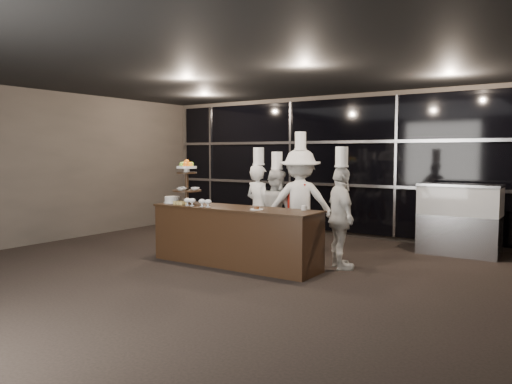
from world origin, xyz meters
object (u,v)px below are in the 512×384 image
Objects in this scene: buffet_counter at (235,236)px; chef_b at (277,210)px; layer_cake at (172,200)px; chef_a at (259,207)px; display_case at (459,216)px; chef_c at (300,203)px; display_stand at (187,179)px; chef_d at (341,217)px.

buffet_counter is 1.58× the size of chef_b.
chef_a is at bearing 46.72° from layer_cake.
chef_c reaches higher than display_case.
chef_c is at bearing 1.45° from chef_b.
chef_b reaches higher than display_stand.
chef_d is (2.49, 0.70, -0.54)m from display_stand.
chef_a reaches higher than chef_b.
display_case is at bearing 31.12° from chef_b.
chef_b is 1.52m from chef_d.
layer_cake is (-1.29, -0.05, 0.51)m from buffet_counter.
chef_b is (0.05, 1.18, 0.30)m from buffet_counter.
chef_d is at bearing 15.16° from layer_cake.
display_stand is 0.40× the size of chef_d.
chef_b is 0.49m from chef_c.
chef_c is (0.76, 0.14, 0.11)m from chef_a.
chef_c is 1.14× the size of chef_d.
chef_a is 1.78m from chef_d.
chef_a reaches higher than display_stand.
chef_a is (-0.25, 1.05, 0.35)m from buffet_counter.
chef_b is at bearing 42.56° from layer_cake.
display_case is at bearing 59.03° from chef_d.
display_case reaches higher than layer_cake.
display_case is at bearing 45.58° from buffet_counter.
display_stand reaches higher than layer_cake.
display_case is at bearing 36.82° from display_stand.
buffet_counter is 1.39m from layer_cake.
layer_cake is 0.14× the size of chef_c.
display_case is 0.63× the size of chef_c.
chef_b is (1.34, 1.23, -0.21)m from layer_cake.
chef_a is (-3.01, -1.76, 0.13)m from display_case.
display_case is at bearing 35.28° from layer_cake.
display_stand is 2.64m from chef_d.
layer_cake is at bearing -133.28° from chef_a.
chef_b reaches higher than buffet_counter.
display_case is 0.72× the size of chef_d.
layer_cake is 0.17× the size of chef_b.
chef_b is at bearing 23.01° from chef_a.
layer_cake is at bearing -137.44° from chef_b.
layer_cake reaches higher than buffet_counter.
display_stand is (-1.00, -0.00, 0.87)m from buffet_counter.
layer_cake is 1.52m from chef_a.
layer_cake is (-0.29, -0.05, -0.37)m from display_stand.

